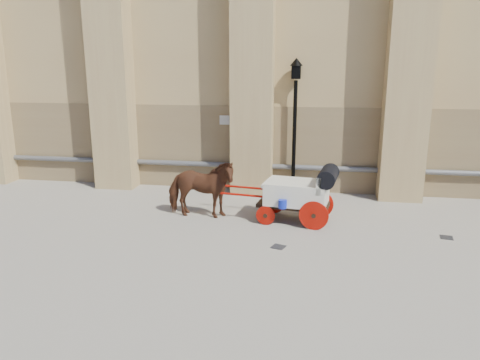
# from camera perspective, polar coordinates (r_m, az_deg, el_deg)

# --- Properties ---
(ground) EXTENTS (90.00, 90.00, 0.00)m
(ground) POSITION_cam_1_polar(r_m,az_deg,el_deg) (13.09, 3.65, -5.95)
(ground) COLOR gray
(ground) RESTS_ON ground
(horse) EXTENTS (0.96, 2.09, 1.77)m
(horse) POSITION_cam_1_polar(r_m,az_deg,el_deg) (13.79, -4.84, -1.06)
(horse) COLOR #552C1C
(horse) RESTS_ON ground
(carriage) EXTENTS (3.91, 1.55, 1.67)m
(carriage) POSITION_cam_1_polar(r_m,az_deg,el_deg) (13.48, 7.47, -1.43)
(carriage) COLOR black
(carriage) RESTS_ON ground
(street_lamp) EXTENTS (0.43, 0.43, 4.63)m
(street_lamp) POSITION_cam_1_polar(r_m,az_deg,el_deg) (16.10, 6.68, 6.91)
(street_lamp) COLOR black
(street_lamp) RESTS_ON ground
(drain_grate_near) EXTENTS (0.41, 0.41, 0.01)m
(drain_grate_near) POSITION_cam_1_polar(r_m,az_deg,el_deg) (11.88, 4.69, -8.12)
(drain_grate_near) COLOR black
(drain_grate_near) RESTS_ON ground
(drain_grate_far) EXTENTS (0.37, 0.37, 0.01)m
(drain_grate_far) POSITION_cam_1_polar(r_m,az_deg,el_deg) (13.58, 23.87, -6.42)
(drain_grate_far) COLOR black
(drain_grate_far) RESTS_ON ground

